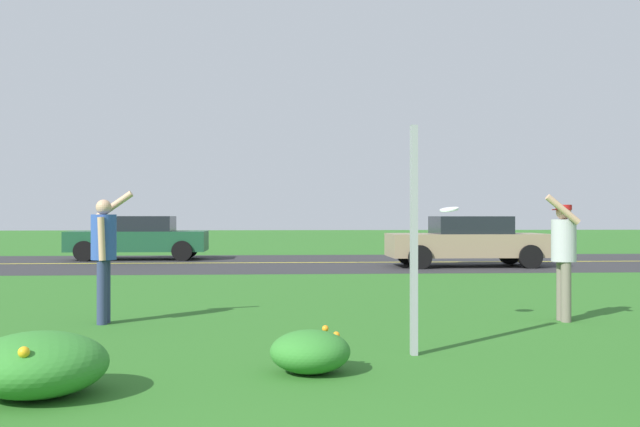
# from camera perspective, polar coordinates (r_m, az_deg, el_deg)

# --- Properties ---
(ground_plane) EXTENTS (120.00, 120.00, 0.00)m
(ground_plane) POSITION_cam_1_polar(r_m,az_deg,el_deg) (12.46, -0.74, -6.96)
(ground_plane) COLOR #2D6B23
(highway_strip) EXTENTS (120.00, 8.79, 0.01)m
(highway_strip) POSITION_cam_1_polar(r_m,az_deg,el_deg) (22.74, -2.12, -3.86)
(highway_strip) COLOR #2D2D30
(highway_strip) RESTS_ON ground
(highway_center_stripe) EXTENTS (120.00, 0.16, 0.00)m
(highway_center_stripe) POSITION_cam_1_polar(r_m,az_deg,el_deg) (22.74, -2.12, -3.84)
(highway_center_stripe) COLOR yellow
(highway_center_stripe) RESTS_ON ground
(daylily_clump_mid_left) EXTENTS (1.13, 1.13, 0.53)m
(daylily_clump_mid_left) POSITION_cam_1_polar(r_m,az_deg,el_deg) (6.51, -21.14, -10.91)
(daylily_clump_mid_left) COLOR #337F2D
(daylily_clump_mid_left) RESTS_ON ground
(daylily_clump_front_right) EXTENTS (0.76, 0.75, 0.43)m
(daylily_clump_front_right) POSITION_cam_1_polar(r_m,az_deg,el_deg) (6.96, -0.77, -10.72)
(daylily_clump_front_right) COLOR #337F2D
(daylily_clump_front_right) RESTS_ON ground
(sign_post_near_path) EXTENTS (0.07, 0.10, 2.43)m
(sign_post_near_path) POSITION_cam_1_polar(r_m,az_deg,el_deg) (7.80, 7.33, -2.07)
(sign_post_near_path) COLOR #93969B
(sign_post_near_path) RESTS_ON ground
(person_thrower_blue_shirt) EXTENTS (0.54, 0.49, 1.82)m
(person_thrower_blue_shirt) POSITION_cam_1_polar(r_m,az_deg,el_deg) (10.40, -16.49, -2.65)
(person_thrower_blue_shirt) COLOR #2D4C9E
(person_thrower_blue_shirt) RESTS_ON ground
(person_catcher_red_cap_gray_shirt) EXTENTS (0.51, 0.49, 1.77)m
(person_catcher_red_cap_gray_shirt) POSITION_cam_1_polar(r_m,az_deg,el_deg) (10.76, 18.45, -2.70)
(person_catcher_red_cap_gray_shirt) COLOR #B2B2B7
(person_catcher_red_cap_gray_shirt) RESTS_ON ground
(frisbee_white) EXTENTS (0.26, 0.26, 0.10)m
(frisbee_white) POSITION_cam_1_polar(r_m,az_deg,el_deg) (10.03, 10.04, 0.31)
(frisbee_white) COLOR white
(car_tan_center_left) EXTENTS (4.50, 2.00, 1.45)m
(car_tan_center_left) POSITION_cam_1_polar(r_m,az_deg,el_deg) (21.47, 11.43, -2.11)
(car_tan_center_left) COLOR #937F60
(car_tan_center_left) RESTS_ON ground
(car_dark_green_center_right) EXTENTS (4.50, 2.00, 1.45)m
(car_dark_green_center_right) POSITION_cam_1_polar(r_m,az_deg,el_deg) (25.07, -13.94, -1.82)
(car_dark_green_center_right) COLOR #194C2D
(car_dark_green_center_right) RESTS_ON ground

